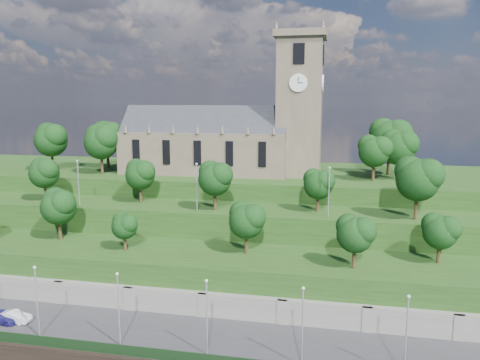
# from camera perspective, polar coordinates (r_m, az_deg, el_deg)

# --- Properties ---
(promenade) EXTENTS (160.00, 12.00, 2.00)m
(promenade) POSITION_cam_1_polar(r_m,az_deg,el_deg) (59.08, -10.95, -18.59)
(promenade) COLOR #2D2D30
(promenade) RESTS_ON ground
(fence) EXTENTS (160.00, 0.10, 1.20)m
(fence) POSITION_cam_1_polar(r_m,az_deg,el_deg) (54.00, -13.31, -19.61)
(fence) COLOR black
(fence) RESTS_ON promenade
(retaining_wall) EXTENTS (160.00, 2.10, 5.00)m
(retaining_wall) POSITION_cam_1_polar(r_m,az_deg,el_deg) (63.40, -8.87, -14.99)
(retaining_wall) COLOR slate
(retaining_wall) RESTS_ON ground
(embankment_lower) EXTENTS (160.00, 12.00, 8.00)m
(embankment_lower) POSITION_cam_1_polar(r_m,az_deg,el_deg) (68.05, -7.11, -11.83)
(embankment_lower) COLOR #1C3C14
(embankment_lower) RESTS_ON ground
(embankment_upper) EXTENTS (160.00, 10.00, 12.00)m
(embankment_upper) POSITION_cam_1_polar(r_m,az_deg,el_deg) (77.32, -4.53, -7.59)
(embankment_upper) COLOR #1C3C14
(embankment_upper) RESTS_ON ground
(hilltop) EXTENTS (160.00, 32.00, 15.00)m
(hilltop) POSITION_cam_1_polar(r_m,az_deg,el_deg) (96.62, -1.11, -3.18)
(hilltop) COLOR #1C3C14
(hilltop) RESTS_ON ground
(church) EXTENTS (38.60, 12.35, 27.60)m
(church) POSITION_cam_1_polar(r_m,az_deg,el_deg) (90.41, -1.21, 5.58)
(church) COLOR brown
(church) RESTS_ON hilltop
(trees_lower) EXTENTS (69.65, 8.93, 7.89)m
(trees_lower) POSITION_cam_1_polar(r_m,az_deg,el_deg) (65.24, -5.68, -4.70)
(trees_lower) COLOR #322513
(trees_lower) RESTS_ON embankment_lower
(trees_upper) EXTENTS (65.93, 8.50, 9.08)m
(trees_upper) POSITION_cam_1_polar(r_m,az_deg,el_deg) (72.24, 0.10, 0.51)
(trees_upper) COLOR #322513
(trees_upper) RESTS_ON embankment_upper
(trees_hilltop) EXTENTS (73.52, 16.78, 10.71)m
(trees_hilltop) POSITION_cam_1_polar(r_m,az_deg,el_deg) (89.70, -1.99, 4.93)
(trees_hilltop) COLOR #322513
(trees_hilltop) RESTS_ON hilltop
(lamp_posts_promenade) EXTENTS (60.36, 0.36, 8.48)m
(lamp_posts_promenade) POSITION_cam_1_polar(r_m,az_deg,el_deg) (54.45, -14.60, -14.41)
(lamp_posts_promenade) COLOR #B2B2B7
(lamp_posts_promenade) RESTS_ON promenade
(lamp_posts_upper) EXTENTS (40.36, 0.36, 7.50)m
(lamp_posts_upper) POSITION_cam_1_polar(r_m,az_deg,el_deg) (72.11, -5.29, -0.38)
(lamp_posts_upper) COLOR #B2B2B7
(lamp_posts_upper) RESTS_ON embankment_upper
(car_middle) EXTENTS (4.38, 1.56, 1.44)m
(car_middle) POSITION_cam_1_polar(r_m,az_deg,el_deg) (65.72, -25.89, -14.75)
(car_middle) COLOR #BABBBF
(car_middle) RESTS_ON promenade
(car_right) EXTENTS (5.08, 2.11, 1.47)m
(car_right) POSITION_cam_1_polar(r_m,az_deg,el_deg) (66.42, -27.24, -14.58)
(car_right) COLOR navy
(car_right) RESTS_ON promenade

